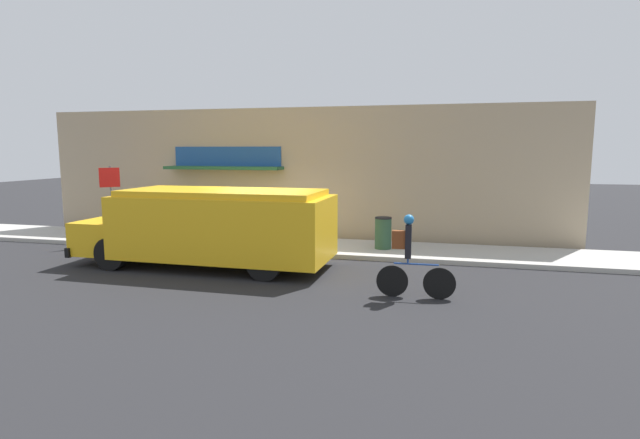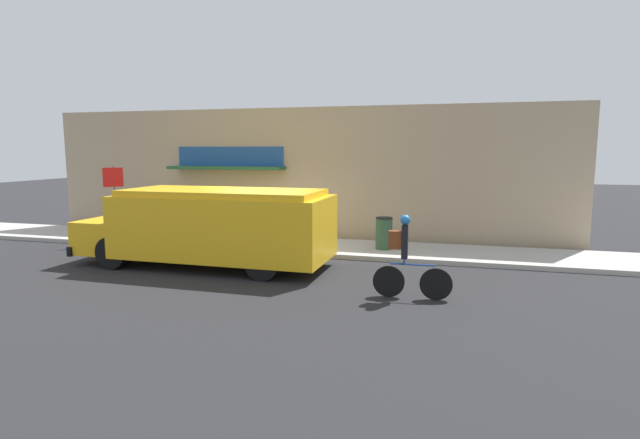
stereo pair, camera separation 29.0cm
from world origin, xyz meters
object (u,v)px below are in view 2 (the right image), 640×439
cyclist (407,258)px  trash_bin (384,233)px  school_bus (212,225)px  stop_sign_post (114,190)px

cyclist → trash_bin: (-1.04, 4.24, -0.23)m
school_bus → cyclist: bearing=-16.0°
school_bus → trash_bin: 4.85m
school_bus → stop_sign_post: 4.96m
stop_sign_post → trash_bin: 8.52m
school_bus → stop_sign_post: stop_sign_post is taller
school_bus → trash_bin: school_bus is taller
school_bus → cyclist: 5.24m
trash_bin → cyclist: bearing=-76.2°
school_bus → cyclist: school_bus is taller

